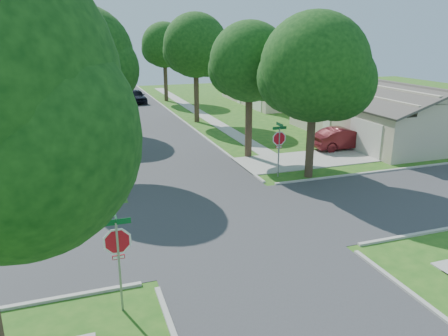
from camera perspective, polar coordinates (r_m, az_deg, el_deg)
ground at (r=18.23m, az=0.09°, el=-7.12°), size 100.00×100.00×0.00m
road_ns at (r=18.23m, az=0.09°, el=-7.11°), size 7.00×100.00×0.02m
sidewalk_ne at (r=43.90m, az=-3.56°, el=7.40°), size 1.20×40.00×0.04m
sidewalk_nw at (r=42.36m, az=-19.75°, el=6.05°), size 1.20×40.00×0.04m
driveway at (r=27.45m, az=10.87°, el=1.09°), size 8.80×3.60×0.05m
stop_sign_sw at (r=12.31m, az=-13.72°, el=-9.81°), size 1.05×0.80×2.98m
stop_sign_ne at (r=23.43m, az=7.21°, el=3.56°), size 1.05×0.80×2.98m
tree_e_near at (r=26.78m, az=3.47°, el=13.21°), size 4.97×4.80×8.28m
tree_e_mid at (r=38.11m, az=-3.65°, el=15.32°), size 5.59×5.40×9.21m
tree_e_far at (r=50.75m, az=-7.74°, el=15.38°), size 5.17×5.00×8.72m
tree_w_near at (r=24.74m, az=-17.65°, el=13.22°), size 5.38×5.20×8.97m
tree_w_mid at (r=36.71m, az=-18.43°, el=14.81°), size 5.80×5.60×9.56m
tree_w_far at (r=49.74m, az=-18.71°, el=14.07°), size 4.76×4.60×8.04m
tree_ne_corner at (r=23.21m, az=11.86°, el=12.13°), size 5.80×5.60×8.66m
house_ne_near at (r=34.75m, az=19.53°, el=6.32°), size 8.42×13.60×4.23m
house_ne_far at (r=49.92m, az=6.63°, el=10.25°), size 8.42×13.60×4.23m
car_driveway at (r=30.47m, az=15.36°, el=3.75°), size 4.44×1.58×1.46m
car_curb_east at (r=50.26m, az=-11.44°, el=9.18°), size 2.20×4.53×1.49m
car_curb_west at (r=55.83m, az=-16.84°, el=9.43°), size 2.07×4.30×1.21m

